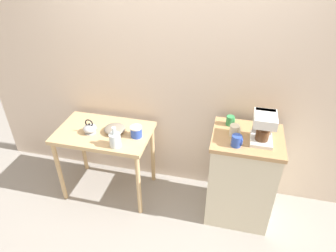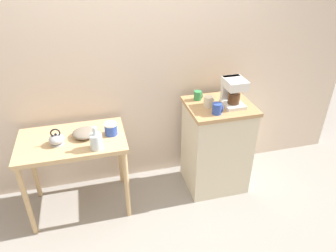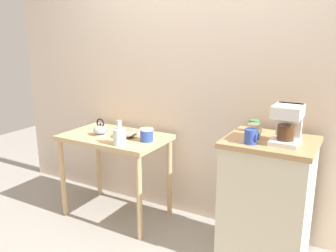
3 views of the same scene
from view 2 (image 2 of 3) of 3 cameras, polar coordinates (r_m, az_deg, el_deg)
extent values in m
plane|color=gray|center=(3.38, -3.80, -11.54)|extent=(8.00, 8.00, 0.00)
cube|color=beige|center=(3.01, -4.21, 13.85)|extent=(4.40, 0.10, 2.80)
cube|color=tan|center=(2.89, -16.92, -2.58)|extent=(0.92, 0.58, 0.04)
cylinder|color=tan|center=(2.98, -24.04, -12.35)|extent=(0.04, 0.04, 0.73)
cylinder|color=tan|center=(2.91, -7.40, -10.47)|extent=(0.04, 0.04, 0.73)
cylinder|color=tan|center=(3.36, -23.10, -6.72)|extent=(0.04, 0.04, 0.73)
cylinder|color=tan|center=(3.30, -8.62, -4.96)|extent=(0.04, 0.04, 0.73)
cube|color=beige|center=(3.25, 8.59, -3.82)|extent=(0.58, 0.50, 0.90)
cube|color=tan|center=(3.01, 9.27, 3.54)|extent=(0.61, 0.53, 0.04)
cylinder|color=gray|center=(2.88, -14.67, -1.74)|extent=(0.09, 0.09, 0.01)
ellipsoid|color=gray|center=(2.86, -14.76, -1.19)|extent=(0.21, 0.21, 0.06)
cylinder|color=#B2B5BA|center=(2.84, -19.24, -3.01)|extent=(0.11, 0.11, 0.01)
ellipsoid|color=#B2B5BA|center=(2.82, -19.39, -2.26)|extent=(0.13, 0.13, 0.08)
cone|color=#B2B5BA|center=(2.81, -18.17, -2.04)|extent=(0.06, 0.03, 0.05)
sphere|color=black|center=(2.79, -19.56, -1.42)|extent=(0.02, 0.02, 0.02)
torus|color=black|center=(2.79, -19.60, -1.20)|extent=(0.08, 0.01, 0.08)
cylinder|color=silver|center=(2.66, -12.78, -2.74)|extent=(0.11, 0.11, 0.13)
cylinder|color=silver|center=(2.61, -13.03, -0.87)|extent=(0.04, 0.04, 0.07)
cylinder|color=#2D4CAD|center=(2.84, -10.21, -0.64)|extent=(0.11, 0.11, 0.10)
cylinder|color=white|center=(2.81, -10.31, 0.32)|extent=(0.11, 0.11, 0.01)
cube|color=white|center=(2.99, 11.53, 3.88)|extent=(0.18, 0.22, 0.03)
cube|color=white|center=(3.01, 11.09, 6.54)|extent=(0.16, 0.05, 0.26)
cube|color=white|center=(2.91, 11.95, 7.48)|extent=(0.18, 0.22, 0.08)
cylinder|color=#4C2D19|center=(2.96, 11.74, 4.91)|extent=(0.11, 0.11, 0.10)
cylinder|color=#338C4C|center=(3.05, 5.34, 5.49)|extent=(0.07, 0.07, 0.09)
torus|color=#338C4C|center=(3.06, 6.02, 5.56)|extent=(0.01, 0.06, 0.06)
cylinder|color=beige|center=(2.92, 7.25, 4.37)|extent=(0.09, 0.09, 0.10)
torus|color=beige|center=(2.94, 8.06, 4.46)|extent=(0.01, 0.07, 0.07)
cylinder|color=#2D4CAD|center=(2.81, 8.80, 3.10)|extent=(0.08, 0.08, 0.10)
torus|color=#2D4CAD|center=(2.83, 9.62, 3.20)|extent=(0.01, 0.07, 0.07)
camera|label=1|loc=(0.99, 71.45, 21.71)|focal=32.31mm
camera|label=3|loc=(1.77, 64.87, -9.57)|focal=37.51mm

